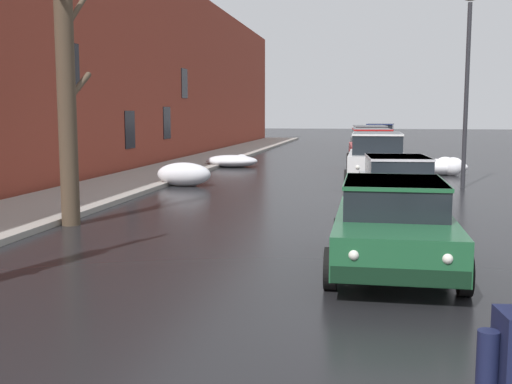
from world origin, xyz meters
The scene contains 13 objects.
left_sidewalk_slab centered at (-6.46, 18.00, 0.07)m, with size 3.11×80.00×0.14m, color gray.
brick_townhouse_facade centered at (-8.52, 18.01, 4.75)m, with size 0.63×80.00×9.50m.
snow_bank_mid_block_left centered at (-4.40, 25.76, 0.28)m, with size 2.43×1.46×0.58m.
snow_bank_along_right_kerb centered at (-4.38, 17.95, 0.39)m, with size 1.87×0.96×0.81m.
snow_bank_far_right_pile centered at (4.76, 23.48, 0.34)m, with size 2.27×1.04×0.73m.
bare_tree_second_along_sidewalk centered at (-4.70, 10.26, 2.94)m, with size 0.85×3.49×6.11m.
sedan_green_approaching_near_lane centered at (2.23, 7.40, 0.75)m, with size 2.00×4.15×1.42m.
sedan_silver_parked_kerbside_close centered at (2.53, 13.12, 0.75)m, with size 2.12×4.11×1.42m.
suv_white_parked_kerbside_mid centered at (2.08, 19.11, 0.99)m, with size 2.08×4.53×1.82m.
suv_red_parked_far_down_block centered at (1.91, 24.90, 0.99)m, with size 2.20×4.79×1.82m.
suv_grey_queued_behind_truck centered at (1.83, 32.22, 0.99)m, with size 2.33×4.46×1.82m.
suv_darkblue_at_far_intersection centered at (2.52, 38.55, 0.99)m, with size 2.28×4.59×1.82m.
street_lamp_post centered at (4.92, 19.03, 3.49)m, with size 0.44×0.24×6.26m.
Camera 1 is at (1.82, -2.61, 2.47)m, focal length 43.99 mm.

